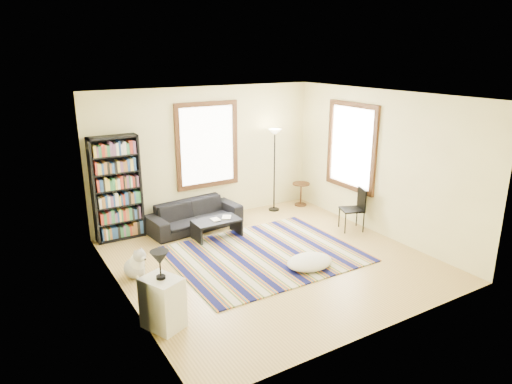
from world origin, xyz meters
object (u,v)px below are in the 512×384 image
sofa (195,215)px  floor_lamp (274,171)px  bookshelf (117,189)px  coffee_table (217,228)px  white_cabinet (163,303)px  dog (134,262)px  side_table (301,194)px  folding_chair (352,210)px  floor_cushion (310,262)px

sofa → floor_lamp: size_ratio=1.03×
sofa → floor_lamp: bearing=-3.5°
sofa → bookshelf: bearing=163.0°
sofa → bookshelf: size_ratio=0.96×
bookshelf → coffee_table: 2.03m
white_cabinet → dog: (0.08, 1.56, -0.09)m
side_table → folding_chair: size_ratio=0.63×
bookshelf → white_cabinet: bearing=-95.9°
floor_lamp → sofa: bearing=-177.1°
floor_lamp → side_table: floor_lamp is taller
side_table → white_cabinet: 5.45m
side_table → bookshelf: bearing=177.1°
bookshelf → coffee_table: (1.61, -0.93, -0.82)m
side_table → dog: side_table is taller
floor_lamp → folding_chair: floor_lamp is taller
white_cabinet → side_table: bearing=10.6°
bookshelf → side_table: size_ratio=3.70×
sofa → dog: size_ratio=3.70×
white_cabinet → dog: 1.57m
floor_cushion → sofa: bearing=109.0°
sofa → floor_cushion: bearing=-77.3°
floor_cushion → white_cabinet: bearing=-171.9°
floor_cushion → floor_lamp: 3.06m
coffee_table → floor_lamp: bearing=22.5°
folding_chair → floor_cushion: bearing=-130.7°
white_cabinet → floor_cushion: bearing=-15.8°
coffee_table → side_table: side_table is taller
bookshelf → folding_chair: bookshelf is taller
white_cabinet → folding_chair: bearing=-7.5°
floor_cushion → side_table: 3.25m
sofa → side_table: size_ratio=3.55×
floor_cushion → folding_chair: size_ratio=0.95×
floor_lamp → folding_chair: 2.00m
floor_lamp → white_cabinet: size_ratio=2.66×
coffee_table → side_table: bearing=15.7°
bookshelf → coffee_table: bearing=-30.0°
bookshelf → side_table: bookshelf is taller
side_table → folding_chair: bearing=-91.6°
sofa → folding_chair: bearing=-39.0°
bookshelf → white_cabinet: size_ratio=2.86×
coffee_table → folding_chair: folding_chair is taller
sofa → dog: 2.23m
side_table → white_cabinet: size_ratio=0.77×
floor_lamp → side_table: bearing=-3.1°
floor_cushion → side_table: side_table is taller
dog → floor_lamp: bearing=4.9°
bookshelf → floor_lamp: bookshelf is taller
sofa → floor_cushion: size_ratio=2.34×
folding_chair → floor_lamp: bearing=132.0°
floor_lamp → dog: size_ratio=3.59×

